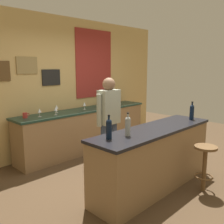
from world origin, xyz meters
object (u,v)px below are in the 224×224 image
at_px(wine_glass_a, 39,111).
at_px(wine_glass_c, 56,107).
at_px(bartender, 109,119).
at_px(wine_bottle_a, 109,128).
at_px(bar_stool, 205,161).
at_px(wine_glass_b, 56,109).
at_px(wine_glass_d, 84,104).
at_px(coffee_mug, 25,115).
at_px(wine_bottle_c, 192,112).
at_px(wine_glass_e, 114,100).
at_px(wine_bottle_b, 128,125).

xyz_separation_m(wine_glass_a, wine_glass_c, (0.44, 0.12, 0.00)).
height_order(bartender, wine_glass_c, bartender).
height_order(wine_bottle_a, wine_glass_c, wine_bottle_a).
distance_m(bar_stool, wine_bottle_a, 1.57).
xyz_separation_m(wine_glass_b, wine_glass_c, (0.13, 0.18, 0.00)).
bearing_deg(wine_glass_d, coffee_mug, 177.41).
bearing_deg(wine_glass_b, wine_bottle_c, -57.14).
xyz_separation_m(bartender, wine_glass_b, (-0.33, 1.09, 0.07)).
relative_size(wine_bottle_a, wine_glass_c, 1.97).
bearing_deg(bar_stool, bartender, 109.31).
height_order(wine_bottle_a, wine_glass_e, wine_bottle_a).
distance_m(wine_bottle_c, wine_glass_a, 2.66).
xyz_separation_m(wine_glass_b, wine_glass_d, (0.76, 0.09, 0.00)).
height_order(wine_bottle_b, coffee_mug, wine_bottle_b).
xyz_separation_m(wine_bottle_a, wine_glass_a, (0.14, 1.92, -0.05)).
xyz_separation_m(bartender, wine_bottle_c, (1.00, -0.96, 0.12)).
bearing_deg(wine_bottle_c, bar_stool, -134.84).
height_order(wine_glass_d, wine_glass_e, same).
bearing_deg(wine_glass_e, coffee_mug, 178.50).
bearing_deg(bartender, coffee_mug, 125.01).
relative_size(wine_bottle_a, coffee_mug, 2.45).
bearing_deg(bartender, wine_bottle_b, -120.59).
bearing_deg(wine_bottle_c, wine_glass_b, 122.86).
bearing_deg(wine_glass_c, bartender, -81.25).
xyz_separation_m(wine_glass_d, wine_glass_e, (0.89, 0.00, 0.00)).
bearing_deg(wine_glass_c, wine_bottle_b, -98.32).
distance_m(wine_glass_b, coffee_mug, 0.56).
height_order(wine_glass_c, wine_glass_d, same).
relative_size(bartender, wine_bottle_b, 5.29).
xyz_separation_m(bartender, wine_glass_c, (-0.19, 1.26, 0.07)).
height_order(wine_bottle_c, wine_glass_e, wine_bottle_c).
relative_size(bartender, wine_glass_c, 10.45).
height_order(bar_stool, wine_glass_c, wine_glass_c).
xyz_separation_m(wine_glass_a, wine_glass_d, (1.06, 0.03, 0.00)).
bearing_deg(wine_glass_a, wine_glass_c, 15.87).
distance_m(wine_bottle_a, coffee_mug, 2.02).
bearing_deg(bartender, wine_bottle_a, -134.71).
bearing_deg(bar_stool, wine_glass_d, 91.69).
bearing_deg(wine_glass_c, wine_bottle_c, -61.89).
bearing_deg(bar_stool, wine_glass_c, 104.52).
height_order(wine_bottle_b, wine_glass_c, wine_bottle_b).
bearing_deg(coffee_mug, wine_bottle_c, -49.74).
xyz_separation_m(bar_stool, wine_glass_c, (-0.70, 2.72, 0.55)).
bearing_deg(wine_glass_a, coffee_mug, 158.67).
distance_m(bartender, wine_bottle_b, 1.00).
height_order(bar_stool, wine_bottle_b, wine_bottle_b).
bearing_deg(wine_glass_d, wine_bottle_a, -121.68).
relative_size(wine_bottle_b, wine_glass_d, 1.97).
xyz_separation_m(wine_glass_d, coffee_mug, (-1.29, 0.06, -0.06)).
height_order(wine_glass_a, wine_glass_e, same).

